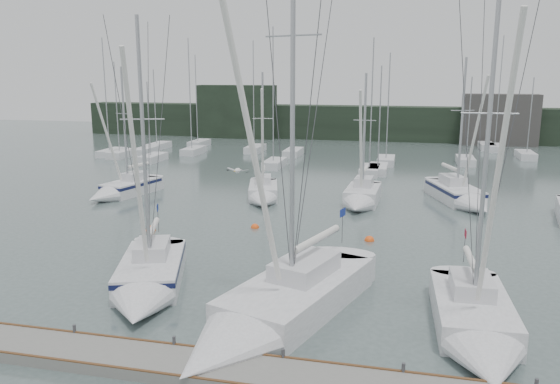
{
  "coord_description": "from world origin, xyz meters",
  "views": [
    {
      "loc": [
        5.77,
        -20.56,
        9.9
      ],
      "look_at": [
        -0.24,
        5.0,
        4.13
      ],
      "focal_mm": 35.0,
      "sensor_mm": 36.0,
      "label": 1
    }
  ],
  "objects_px": {
    "sailboat_mid_b": "(263,194)",
    "sailboat_near_center": "(266,316)",
    "sailboat_mid_c": "(361,199)",
    "buoy_b": "(369,241)",
    "sailboat_mid_a": "(121,190)",
    "sailboat_mid_d": "(463,197)",
    "buoy_a": "(255,228)",
    "sailboat_near_right": "(478,331)",
    "buoy_c": "(151,231)",
    "sailboat_near_left": "(147,283)"
  },
  "relations": [
    {
      "from": "sailboat_near_center",
      "to": "buoy_b",
      "type": "relative_size",
      "value": 32.29
    },
    {
      "from": "sailboat_mid_a",
      "to": "sailboat_mid_d",
      "type": "height_order",
      "value": "sailboat_mid_d"
    },
    {
      "from": "sailboat_mid_a",
      "to": "sailboat_mid_c",
      "type": "bearing_deg",
      "value": 17.44
    },
    {
      "from": "sailboat_near_right",
      "to": "buoy_a",
      "type": "relative_size",
      "value": 26.39
    },
    {
      "from": "sailboat_near_center",
      "to": "buoy_c",
      "type": "xyz_separation_m",
      "value": [
        -10.69,
        11.72,
        -0.62
      ]
    },
    {
      "from": "sailboat_mid_d",
      "to": "buoy_a",
      "type": "relative_size",
      "value": 21.83
    },
    {
      "from": "sailboat_near_center",
      "to": "buoy_b",
      "type": "height_order",
      "value": "sailboat_near_center"
    },
    {
      "from": "sailboat_near_left",
      "to": "sailboat_mid_c",
      "type": "xyz_separation_m",
      "value": [
        7.96,
        19.17,
        -0.0
      ]
    },
    {
      "from": "sailboat_near_right",
      "to": "sailboat_mid_b",
      "type": "xyz_separation_m",
      "value": [
        -13.76,
        20.64,
        -0.03
      ]
    },
    {
      "from": "sailboat_near_left",
      "to": "sailboat_mid_d",
      "type": "height_order",
      "value": "sailboat_near_left"
    },
    {
      "from": "sailboat_near_center",
      "to": "buoy_c",
      "type": "height_order",
      "value": "sailboat_near_center"
    },
    {
      "from": "sailboat_near_right",
      "to": "sailboat_mid_c",
      "type": "relative_size",
      "value": 1.35
    },
    {
      "from": "sailboat_near_right",
      "to": "sailboat_mid_d",
      "type": "xyz_separation_m",
      "value": [
        1.41,
        22.88,
        0.05
      ]
    },
    {
      "from": "sailboat_mid_d",
      "to": "buoy_c",
      "type": "height_order",
      "value": "sailboat_mid_d"
    },
    {
      "from": "sailboat_mid_d",
      "to": "sailboat_near_center",
      "type": "bearing_deg",
      "value": -130.34
    },
    {
      "from": "sailboat_mid_b",
      "to": "sailboat_mid_a",
      "type": "bearing_deg",
      "value": 172.14
    },
    {
      "from": "sailboat_near_center",
      "to": "buoy_c",
      "type": "relative_size",
      "value": 29.92
    },
    {
      "from": "sailboat_near_center",
      "to": "sailboat_mid_b",
      "type": "bearing_deg",
      "value": 123.48
    },
    {
      "from": "sailboat_near_right",
      "to": "sailboat_mid_d",
      "type": "bearing_deg",
      "value": 84.44
    },
    {
      "from": "sailboat_mid_b",
      "to": "sailboat_near_center",
      "type": "bearing_deg",
      "value": -88.8
    },
    {
      "from": "sailboat_mid_d",
      "to": "buoy_a",
      "type": "xyz_separation_m",
      "value": [
        -13.72,
        -9.72,
        -0.59
      ]
    },
    {
      "from": "sailboat_mid_b",
      "to": "buoy_b",
      "type": "relative_size",
      "value": 17.93
    },
    {
      "from": "buoy_b",
      "to": "buoy_c",
      "type": "relative_size",
      "value": 0.93
    },
    {
      "from": "sailboat_mid_d",
      "to": "buoy_b",
      "type": "height_order",
      "value": "sailboat_mid_d"
    },
    {
      "from": "sailboat_mid_a",
      "to": "sailboat_mid_b",
      "type": "xyz_separation_m",
      "value": [
        11.63,
        1.26,
        -0.05
      ]
    },
    {
      "from": "sailboat_mid_c",
      "to": "buoy_a",
      "type": "bearing_deg",
      "value": -127.03
    },
    {
      "from": "sailboat_mid_b",
      "to": "buoy_c",
      "type": "relative_size",
      "value": 16.61
    },
    {
      "from": "sailboat_mid_c",
      "to": "buoy_c",
      "type": "height_order",
      "value": "sailboat_mid_c"
    },
    {
      "from": "sailboat_mid_d",
      "to": "sailboat_near_right",
      "type": "bearing_deg",
      "value": -112.24
    },
    {
      "from": "sailboat_mid_a",
      "to": "buoy_b",
      "type": "height_order",
      "value": "sailboat_mid_a"
    },
    {
      "from": "sailboat_near_right",
      "to": "buoy_a",
      "type": "height_order",
      "value": "sailboat_near_right"
    },
    {
      "from": "sailboat_mid_b",
      "to": "buoy_a",
      "type": "xyz_separation_m",
      "value": [
        1.45,
        -7.49,
        -0.51
      ]
    },
    {
      "from": "sailboat_mid_c",
      "to": "buoy_b",
      "type": "relative_size",
      "value": 17.89
    },
    {
      "from": "buoy_a",
      "to": "buoy_b",
      "type": "bearing_deg",
      "value": -8.45
    },
    {
      "from": "sailboat_near_right",
      "to": "sailboat_mid_b",
      "type": "relative_size",
      "value": 1.35
    },
    {
      "from": "sailboat_near_center",
      "to": "buoy_b",
      "type": "bearing_deg",
      "value": 94.6
    },
    {
      "from": "sailboat_near_left",
      "to": "sailboat_near_right",
      "type": "xyz_separation_m",
      "value": [
        14.1,
        -1.5,
        -0.03
      ]
    },
    {
      "from": "sailboat_mid_a",
      "to": "sailboat_mid_c",
      "type": "distance_m",
      "value": 19.3
    },
    {
      "from": "sailboat_near_left",
      "to": "sailboat_mid_c",
      "type": "distance_m",
      "value": 20.76
    },
    {
      "from": "sailboat_mid_b",
      "to": "sailboat_mid_c",
      "type": "distance_m",
      "value": 7.63
    },
    {
      "from": "sailboat_near_center",
      "to": "buoy_a",
      "type": "distance_m",
      "value": 14.55
    },
    {
      "from": "buoy_a",
      "to": "buoy_b",
      "type": "distance_m",
      "value": 7.55
    },
    {
      "from": "sailboat_near_center",
      "to": "sailboat_mid_c",
      "type": "bearing_deg",
      "value": 103.41
    },
    {
      "from": "buoy_a",
      "to": "sailboat_mid_b",
      "type": "bearing_deg",
      "value": 100.95
    },
    {
      "from": "sailboat_near_left",
      "to": "buoy_b",
      "type": "xyz_separation_m",
      "value": [
        9.25,
        10.54,
        -0.57
      ]
    },
    {
      "from": "buoy_b",
      "to": "buoy_c",
      "type": "xyz_separation_m",
      "value": [
        -13.78,
        -1.03,
        0.0
      ]
    },
    {
      "from": "sailboat_mid_a",
      "to": "sailboat_mid_d",
      "type": "distance_m",
      "value": 27.03
    },
    {
      "from": "sailboat_near_left",
      "to": "sailboat_near_center",
      "type": "bearing_deg",
      "value": -38.48
    },
    {
      "from": "sailboat_mid_b",
      "to": "buoy_b",
      "type": "height_order",
      "value": "sailboat_mid_b"
    },
    {
      "from": "sailboat_near_center",
      "to": "buoy_b",
      "type": "distance_m",
      "value": 13.14
    }
  ]
}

